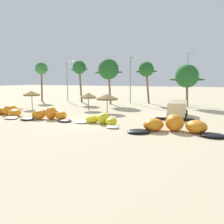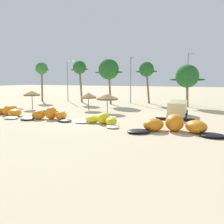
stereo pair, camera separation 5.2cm
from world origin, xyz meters
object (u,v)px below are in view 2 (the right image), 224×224
Objects in this scene: palm_left_of_gap at (109,70)px; lamppost_east_center at (188,76)px; lamppost_west at (68,78)px; lamppost_west_center at (131,78)px; kite_center at (174,125)px; palm_left at (80,68)px; palm_leftmost at (42,69)px; kite_far_left at (7,112)px; beach_umbrella_near_van at (32,93)px; beach_umbrella_near_palms at (107,97)px; beach_umbrella_middle at (88,95)px; palm_center_right at (187,76)px; parked_van at (178,108)px; kite_left at (50,115)px; kite_left_of_center at (102,120)px; palm_center_left at (146,70)px.

lamppost_east_center reaches higher than palm_left_of_gap.
lamppost_west_center reaches higher than lamppost_west.
palm_left is (-21.79, 19.89, 6.03)m from kite_center.
kite_center is 24.79m from palm_left_of_gap.
palm_left is (8.58, 0.85, 0.08)m from palm_leftmost.
kite_far_left is 2.76× the size of beach_umbrella_near_van.
beach_umbrella_middle is at bearing 157.50° from beach_umbrella_near_palms.
lamppost_west is (-23.32, 0.55, -0.29)m from palm_center_right.
beach_umbrella_near_palms is 0.54× the size of parked_van.
palm_leftmost reaches higher than kite_left.
lamppost_west_center is at bearing 96.96° from beach_umbrella_near_palms.
palm_center_right reaches higher than kite_left_of_center.
kite_center is 1.02× the size of palm_leftmost.
kite_far_left is 7.00m from beach_umbrella_near_van.
kite_far_left is at bearing -127.75° from beach_umbrella_middle.
beach_umbrella_near_palms is at bearing -125.83° from palm_center_right.
beach_umbrella_near_palms is (-2.96, 7.51, 1.74)m from kite_left_of_center.
lamppost_east_center is at bearing 12.42° from palm_left.
lamppost_west_center reaches higher than palm_center_left.
palm_leftmost is (-16.39, 9.37, 4.37)m from beach_umbrella_middle.
beach_umbrella_middle is at bearing -83.37° from palm_left_of_gap.
lamppost_east_center is at bearing 51.14° from kite_far_left.
lamppost_west is at bearing 102.33° from kite_far_left.
palm_left is at bearing 137.61° from kite_center.
palm_center_right reaches higher than beach_umbrella_near_palms.
kite_left_of_center is 22.53m from lamppost_west_center.
palm_left reaches higher than palm_center_right.
palm_left is at bearing -166.75° from lamppost_west_center.
kite_center is at bearing -85.37° from lamppost_east_center.
lamppost_west is at bearing 119.25° from kite_left.
lamppost_east_center is at bearing 62.88° from beach_umbrella_near_palms.
parked_van is at bearing -19.30° from palm_leftmost.
palm_left_of_gap reaches higher than beach_umbrella_middle.
kite_far_left is 0.93× the size of kite_center.
parked_van is at bearing 97.28° from kite_center.
beach_umbrella_near_van is at bearing -93.67° from palm_left.
beach_umbrella_near_van is 14.16m from palm_left_of_gap.
kite_center is 25.57m from lamppost_west_center.
lamppost_west_center is at bearing -165.39° from palm_center_left.
kite_left is 2.11× the size of beach_umbrella_near_palms.
lamppost_east_center reaches higher than kite_left_of_center.
beach_umbrella_near_van reaches higher than kite_left_of_center.
beach_umbrella_middle is at bearing 14.15° from beach_umbrella_near_van.
beach_umbrella_near_van is (-15.31, 6.90, 1.95)m from kite_left_of_center.
palm_left_of_gap is 0.90× the size of lamppost_east_center.
beach_umbrella_near_palms is at bearing 111.53° from kite_left_of_center.
parked_van is at bearing 4.29° from beach_umbrella_near_palms.
kite_far_left is 23.28m from lamppost_west_center.
palm_center_left is 8.24m from palm_center_right.
beach_umbrella_near_palms is 15.36m from palm_center_left.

